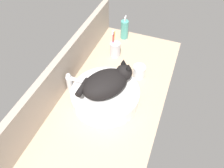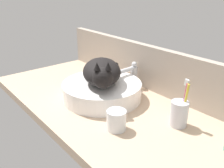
{
  "view_description": "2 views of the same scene",
  "coord_description": "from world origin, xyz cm",
  "px_view_note": "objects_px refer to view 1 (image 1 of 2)",
  "views": [
    {
      "loc": [
        -71.39,
        -28.07,
        95.77
      ],
      "look_at": [
        0.3,
        -0.69,
        10.12
      ],
      "focal_mm": 35.0,
      "sensor_mm": 36.0,
      "label": 1
    },
    {
      "loc": [
        81.22,
        -61.76,
        51.54
      ],
      "look_at": [
        8.17,
        -1.95,
        11.98
      ],
      "focal_mm": 40.0,
      "sensor_mm": 36.0,
      "label": 2
    }
  ],
  "objects_px": {
    "sink_basin": "(105,95)",
    "water_glass": "(139,72)",
    "toothbrush_cup": "(115,49)",
    "faucet": "(71,82)",
    "soap_dispenser": "(124,29)",
    "cat": "(107,82)"
  },
  "relations": [
    {
      "from": "cat",
      "to": "toothbrush_cup",
      "type": "xyz_separation_m",
      "value": [
        0.36,
        0.09,
        -0.08
      ]
    },
    {
      "from": "faucet",
      "to": "water_glass",
      "type": "xyz_separation_m",
      "value": [
        0.25,
        -0.32,
        -0.04
      ]
    },
    {
      "from": "sink_basin",
      "to": "toothbrush_cup",
      "type": "xyz_separation_m",
      "value": [
        0.37,
        0.08,
        0.02
      ]
    },
    {
      "from": "cat",
      "to": "faucet",
      "type": "xyz_separation_m",
      "value": [
        -0.02,
        0.21,
        -0.06
      ]
    },
    {
      "from": "faucet",
      "to": "toothbrush_cup",
      "type": "height_order",
      "value": "toothbrush_cup"
    },
    {
      "from": "sink_basin",
      "to": "cat",
      "type": "bearing_deg",
      "value": -31.87
    },
    {
      "from": "sink_basin",
      "to": "water_glass",
      "type": "bearing_deg",
      "value": -25.93
    },
    {
      "from": "water_glass",
      "to": "sink_basin",
      "type": "bearing_deg",
      "value": 154.07
    },
    {
      "from": "cat",
      "to": "faucet",
      "type": "bearing_deg",
      "value": 94.75
    },
    {
      "from": "water_glass",
      "to": "cat",
      "type": "bearing_deg",
      "value": 154.38
    },
    {
      "from": "cat",
      "to": "soap_dispenser",
      "type": "relative_size",
      "value": 1.8
    },
    {
      "from": "faucet",
      "to": "soap_dispenser",
      "type": "height_order",
      "value": "soap_dispenser"
    },
    {
      "from": "sink_basin",
      "to": "water_glass",
      "type": "distance_m",
      "value": 0.27
    },
    {
      "from": "faucet",
      "to": "water_glass",
      "type": "distance_m",
      "value": 0.4
    },
    {
      "from": "toothbrush_cup",
      "to": "sink_basin",
      "type": "bearing_deg",
      "value": -167.34
    },
    {
      "from": "faucet",
      "to": "cat",
      "type": "bearing_deg",
      "value": -85.25
    },
    {
      "from": "sink_basin",
      "to": "toothbrush_cup",
      "type": "distance_m",
      "value": 0.38
    },
    {
      "from": "soap_dispenser",
      "to": "water_glass",
      "type": "xyz_separation_m",
      "value": [
        -0.34,
        -0.21,
        -0.04
      ]
    },
    {
      "from": "faucet",
      "to": "toothbrush_cup",
      "type": "bearing_deg",
      "value": -16.87
    },
    {
      "from": "sink_basin",
      "to": "water_glass",
      "type": "xyz_separation_m",
      "value": [
        0.24,
        -0.12,
        -0.01
      ]
    },
    {
      "from": "toothbrush_cup",
      "to": "water_glass",
      "type": "bearing_deg",
      "value": -122.62
    },
    {
      "from": "sink_basin",
      "to": "water_glass",
      "type": "height_order",
      "value": "sink_basin"
    }
  ]
}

